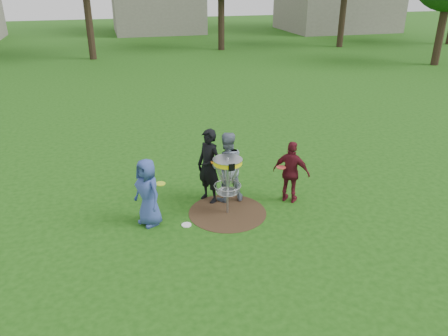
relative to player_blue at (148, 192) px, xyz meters
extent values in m
plane|color=#19470F|center=(1.78, -0.01, -0.76)|extent=(100.00, 100.00, 0.00)
cylinder|color=#47331E|center=(1.78, -0.01, -0.76)|extent=(1.80, 1.80, 0.01)
imported|color=#354994|center=(0.00, 0.00, 0.00)|extent=(0.79, 0.89, 1.52)
imported|color=black|center=(1.52, 0.70, 0.14)|extent=(0.72, 0.79, 1.81)
imported|color=slate|center=(1.93, 0.63, 0.10)|extent=(0.84, 0.66, 1.73)
imported|color=maroon|center=(3.39, 0.15, 0.00)|extent=(0.92, 0.86, 1.52)
cylinder|color=white|center=(0.76, -0.31, -0.75)|extent=(0.22, 0.22, 0.02)
cylinder|color=#9EA0A5|center=(1.78, -0.01, -0.07)|extent=(0.05, 0.05, 1.38)
cylinder|color=yellow|center=(1.78, -0.01, 0.52)|extent=(0.64, 0.64, 0.10)
cylinder|color=#9EA0A5|center=(1.78, -0.01, 0.57)|extent=(0.66, 0.66, 0.01)
cube|color=black|center=(1.78, -0.33, 0.52)|extent=(0.14, 0.02, 0.16)
torus|color=#9EA0A5|center=(1.78, -0.01, -0.06)|extent=(0.62, 0.62, 0.02)
torus|color=#9EA0A5|center=(1.78, -0.01, -0.22)|extent=(0.50, 0.50, 0.02)
cylinder|color=#9EA0A5|center=(1.78, -0.01, -0.23)|extent=(0.44, 0.44, 0.01)
cylinder|color=#C2E619|center=(0.28, 0.00, 0.17)|extent=(0.22, 0.22, 0.02)
cylinder|color=orange|center=(1.62, 0.44, 0.35)|extent=(0.22, 0.22, 0.02)
cylinder|color=#D63A38|center=(1.87, 0.36, 0.30)|extent=(0.22, 0.22, 0.02)
cylinder|color=#D73F38|center=(3.11, 0.12, 0.17)|extent=(0.22, 0.22, 0.02)
cylinder|color=#38281C|center=(-1.22, 21.49, 1.55)|extent=(0.46, 0.46, 4.62)
cylinder|color=#38281C|center=(7.78, 22.99, 1.13)|extent=(0.46, 0.46, 3.78)
cylinder|color=#38281C|center=(16.78, 21.99, 1.34)|extent=(0.46, 0.46, 4.20)
cylinder|color=#38281C|center=(18.78, 13.99, 0.92)|extent=(0.46, 0.46, 3.36)
cube|color=gray|center=(4.78, 34.99, 1.74)|extent=(8.00, 7.00, 5.00)
camera|label=1|loc=(-0.62, -8.47, 4.28)|focal=35.00mm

